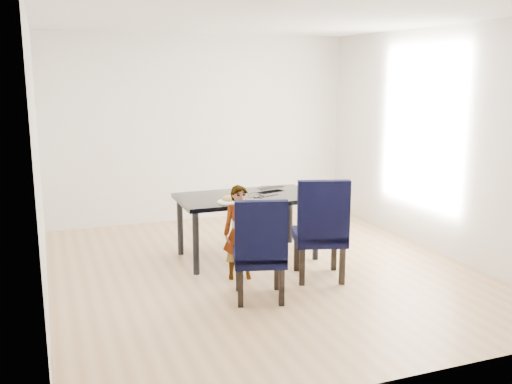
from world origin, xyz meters
name	(u,v)px	position (x,y,z in m)	size (l,w,h in m)	color
floor	(262,270)	(0.00, 0.00, -0.01)	(4.50, 5.00, 0.01)	tan
ceiling	(263,18)	(0.00, 0.00, 2.71)	(4.50, 5.00, 0.01)	white
wall_back	(201,129)	(0.00, 2.50, 1.35)	(4.50, 0.01, 2.70)	white
wall_front	(399,196)	(0.00, -2.50, 1.35)	(4.50, 0.01, 2.70)	white
wall_left	(37,161)	(-2.25, 0.00, 1.35)	(0.01, 5.00, 2.70)	silver
wall_right	(437,141)	(2.25, 0.00, 1.35)	(0.01, 5.00, 2.70)	silver
dining_table	(247,226)	(0.00, 0.50, 0.38)	(1.60, 0.90, 0.75)	black
chair_left	(259,248)	(-0.32, -0.74, 0.51)	(0.49, 0.51, 1.02)	black
chair_right	(319,228)	(0.48, -0.42, 0.55)	(0.53, 0.55, 1.10)	black
child	(240,233)	(-0.31, -0.15, 0.50)	(0.37, 0.24, 1.01)	orange
plate	(229,202)	(-0.31, 0.22, 0.76)	(0.26, 0.26, 0.01)	white
sandwich	(229,198)	(-0.31, 0.23, 0.80)	(0.17, 0.08, 0.07)	#AB813D
laptop	(269,188)	(0.38, 0.76, 0.76)	(0.35, 0.22, 0.03)	black
cable_tangle	(259,197)	(0.10, 0.37, 0.75)	(0.13, 0.13, 0.01)	black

